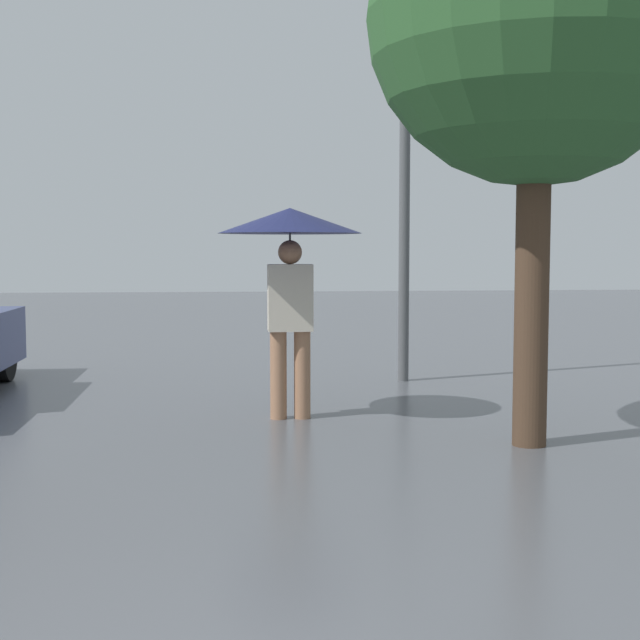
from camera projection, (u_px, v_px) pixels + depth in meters
name	position (u px, v px, depth m)	size (l,w,h in m)	color
pedestrian	(290.00, 242.00, 7.93)	(1.29, 1.29, 1.89)	#9E7051
tree	(537.00, 17.00, 6.70)	(2.58, 2.58, 4.59)	#473323
street_lamp	(405.00, 131.00, 10.14)	(0.25, 0.25, 5.05)	#515456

